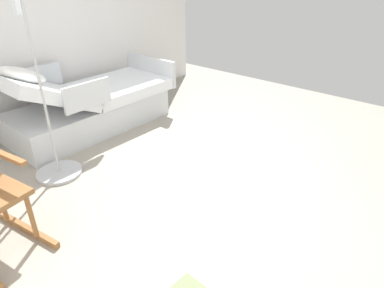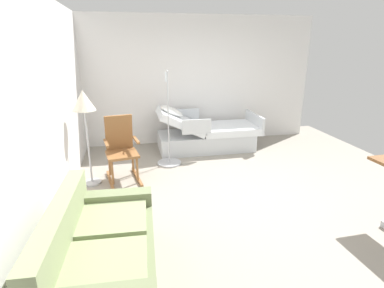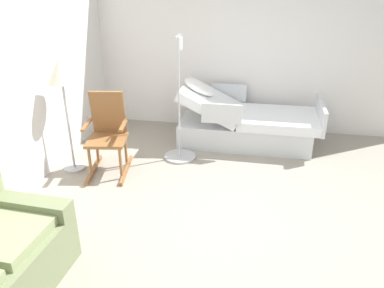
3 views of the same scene
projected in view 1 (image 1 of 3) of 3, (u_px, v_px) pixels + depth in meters
ground_plane at (212, 182)px, 3.21m from camera, size 6.41×6.41×0.00m
side_wall at (44, 11)px, 4.07m from camera, size 0.10×5.11×2.70m
hospital_bed at (89, 105)px, 4.18m from camera, size 1.05×2.09×1.01m
iv_pole at (55, 152)px, 3.24m from camera, size 0.44×0.44×1.69m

